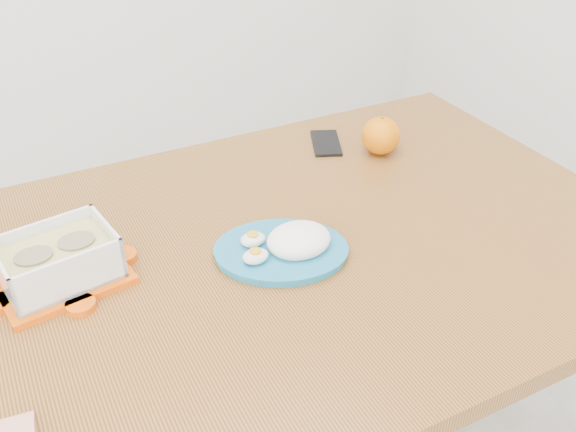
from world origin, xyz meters
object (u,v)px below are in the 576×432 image
orange_fruit (381,136)px  smartphone (326,143)px  dining_table (288,278)px  rice_plate (287,245)px  food_container (59,261)px

orange_fruit → smartphone: 0.13m
dining_table → orange_fruit: orange_fruit is taller
rice_plate → smartphone: (0.28, 0.34, -0.02)m
smartphone → rice_plate: bearing=-105.6°
dining_table → smartphone: size_ratio=10.81×
orange_fruit → rice_plate: orange_fruit is taller
dining_table → rice_plate: (-0.02, -0.03, 0.11)m
food_container → rice_plate: food_container is taller
food_container → smartphone: 0.70m
dining_table → orange_fruit: 0.43m
dining_table → rice_plate: bearing=-120.9°
dining_table → food_container: 0.42m
rice_plate → smartphone: bearing=75.2°
food_container → rice_plate: size_ratio=0.73×
dining_table → rice_plate: size_ratio=4.32×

